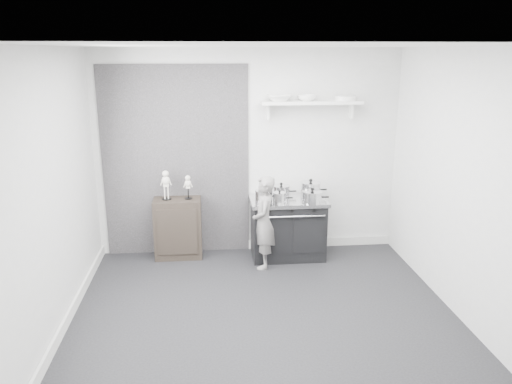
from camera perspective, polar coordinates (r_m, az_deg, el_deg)
The scene contains 16 objects.
ground at distance 5.39m, azimuth 0.81°, elevation -13.63°, with size 4.00×4.00×0.00m, color black.
room_shell at distance 4.94m, azimuth -0.33°, elevation 3.99°, with size 4.02×3.62×2.71m.
wall_shelf at distance 6.52m, azimuth 6.33°, elevation 10.05°, with size 1.30×0.26×0.24m.
stove at distance 6.62m, azimuth 3.65°, elevation -4.09°, with size 0.99×0.62×0.80m.
side_cabinet at distance 6.68m, azimuth -8.89°, elevation -4.09°, with size 0.61×0.36×0.80m, color black.
child at distance 6.23m, azimuth 0.90°, elevation -3.51°, with size 0.43×0.28×1.18m, color slate.
pot_front_left at distance 6.36m, azimuth 0.90°, elevation -0.44°, with size 0.31×0.22×0.19m.
pot_back_left at distance 6.59m, azimuth 2.90°, elevation 0.13°, with size 0.32×0.23×0.19m.
pot_back_right at distance 6.61m, azimuth 6.26°, elevation 0.31°, with size 0.35×0.26×0.24m.
pot_front_right at distance 6.35m, azimuth 6.45°, elevation -0.55°, with size 0.34×0.26×0.20m.
pot_front_center at distance 6.32m, azimuth 2.71°, elevation -0.62°, with size 0.25×0.16×0.16m.
skeleton_full at distance 6.51m, azimuth -10.26°, elevation 1.03°, with size 0.12×0.08×0.45m, color beige, non-canonical shape.
skeleton_torso at distance 6.50m, azimuth -7.78°, elevation 0.74°, with size 0.10×0.06×0.36m, color beige, non-canonical shape.
bowl_large at distance 6.43m, azimuth 2.65°, elevation 10.68°, with size 0.32×0.32×0.08m, color white.
bowl_small at distance 6.49m, azimuth 5.84°, elevation 10.65°, with size 0.24×0.24×0.08m, color white.
plate_stack at distance 6.61m, azimuth 10.20°, elevation 10.51°, with size 0.28×0.28×0.06m, color silver.
Camera 1 is at (-0.53, -4.67, 2.65)m, focal length 35.00 mm.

